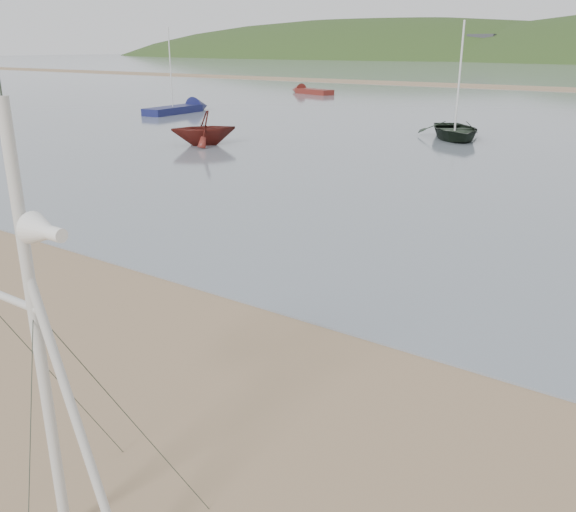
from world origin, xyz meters
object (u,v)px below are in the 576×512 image
Objects in this scene: mast_rig at (42,426)px; sailboat_blue_near at (188,108)px; boat_red at (203,112)px; boat_dark at (458,94)px; dinghy_red_far at (306,91)px.

sailboat_blue_near reaches higher than mast_rig.
boat_dark is at bearing 82.36° from boat_red.
boat_red is at bearing -64.37° from dinghy_red_far.
boat_dark reaches higher than dinghy_red_far.
boat_red is 34.48m from dinghy_red_far.
boat_red is at bearing -170.52° from boat_dark.
boat_dark is 0.70× the size of sailboat_blue_near.
mast_rig reaches higher than dinghy_red_far.
boat_dark is 32.82m from dinghy_red_far.
sailboat_blue_near is at bearing 175.54° from boat_red.
mast_rig is at bearing -12.10° from boat_red.
dinghy_red_far is at bearing 153.98° from boat_red.
sailboat_blue_near is at bearing 132.54° from mast_rig.
boat_dark reaches higher than boat_red.
sailboat_blue_near is at bearing -81.38° from dinghy_red_far.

